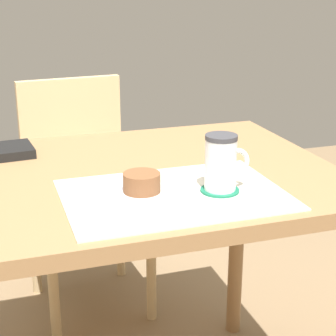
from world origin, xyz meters
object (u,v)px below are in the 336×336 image
pastry (142,182)px  coffee_mug (222,162)px  wooden_chair (82,185)px  pastry_plate (142,194)px  dining_table (129,209)px

pastry → coffee_mug: size_ratio=0.65×
pastry → coffee_mug: 0.18m
wooden_chair → pastry: bearing=84.4°
pastry → coffee_mug: coffee_mug is taller
pastry_plate → pastry: size_ratio=1.97×
dining_table → pastry: bearing=-94.3°
pastry → coffee_mug: bearing=-7.4°
wooden_chair → pastry: size_ratio=10.61×
dining_table → coffee_mug: bearing=-50.9°
coffee_mug → pastry_plate: bearing=172.6°
pastry_plate → wooden_chair: bearing=89.3°
dining_table → coffee_mug: 0.30m
wooden_chair → coffee_mug: size_ratio=6.89×
wooden_chair → pastry: (-0.01, -0.88, 0.32)m
pastry → pastry_plate: bearing=0.0°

